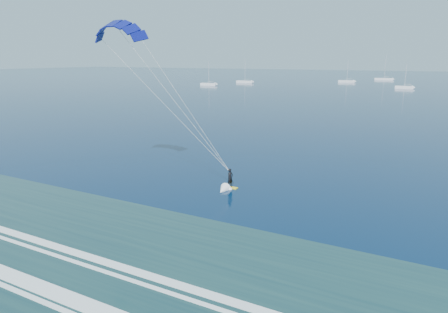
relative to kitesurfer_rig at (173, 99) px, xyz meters
name	(u,v)px	position (x,y,z in m)	size (l,w,h in m)	color
kitesurfer_rig	(173,99)	(0.00, 0.00, 0.00)	(14.50, 7.01, 17.66)	yellow
sailboat_0	(209,84)	(-76.44, 137.94, -8.45)	(8.40, 2.40, 11.46)	white
sailboat_1	(245,82)	(-69.90, 165.34, -8.44)	(9.37, 2.40, 12.77)	white
sailboat_2	(347,81)	(-22.21, 194.95, -8.45)	(8.78, 2.40, 11.83)	white
sailboat_3	(404,87)	(9.45, 160.42, -8.46)	(7.48, 2.40, 10.55)	white
sailboat_7	(384,79)	(-7.33, 230.83, -8.42)	(10.62, 2.40, 14.89)	white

